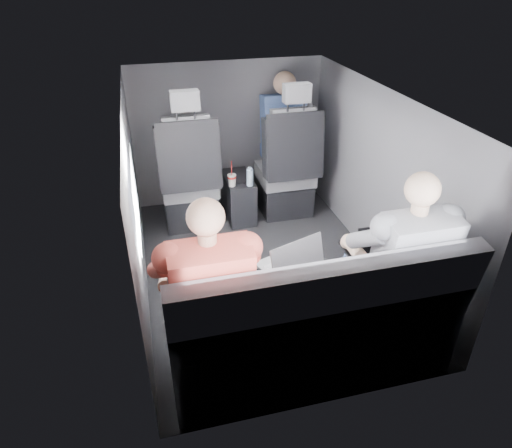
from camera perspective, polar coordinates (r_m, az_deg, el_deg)
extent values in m
plane|color=black|center=(3.63, 0.90, -5.58)|extent=(2.60, 2.60, 0.00)
plane|color=#B2B2AD|center=(3.04, 1.11, 15.49)|extent=(2.60, 2.60, 0.00)
cube|color=#56565B|center=(3.19, -14.83, 2.10)|extent=(0.02, 2.60, 1.35)
cube|color=#56565B|center=(3.60, 15.01, 5.45)|extent=(0.02, 2.60, 1.35)
cube|color=#56565B|center=(4.45, -3.49, 11.21)|extent=(1.80, 0.02, 1.35)
cube|color=#56565B|center=(2.25, 9.86, -10.38)|extent=(1.80, 0.02, 1.35)
cube|color=white|center=(2.82, -14.86, 3.39)|extent=(0.02, 0.75, 0.42)
cube|color=black|center=(3.95, 4.83, 10.54)|extent=(0.35, 0.11, 0.59)
cube|color=black|center=(4.26, -8.21, 2.29)|extent=(0.46, 0.48, 0.30)
cube|color=#57565A|center=(4.14, -8.41, 4.97)|extent=(0.48, 0.46, 0.14)
cube|color=#57565A|center=(3.81, -8.45, 8.77)|extent=(0.38, 0.18, 0.61)
cube|color=black|center=(3.81, -11.73, 7.96)|extent=(0.08, 0.21, 0.53)
cube|color=black|center=(3.84, -5.13, 8.71)|extent=(0.08, 0.21, 0.53)
cube|color=black|center=(3.75, -8.32, 8.27)|extent=(0.50, 0.11, 0.58)
cube|color=#57565A|center=(3.63, -8.90, 15.00)|extent=(0.22, 0.10, 0.15)
cube|color=black|center=(4.42, 3.43, 3.67)|extent=(0.46, 0.48, 0.30)
cube|color=#57565A|center=(4.30, 3.61, 6.29)|extent=(0.48, 0.46, 0.14)
cube|color=#57565A|center=(3.99, 4.66, 10.01)|extent=(0.38, 0.18, 0.61)
cube|color=black|center=(3.94, 1.56, 9.35)|extent=(0.08, 0.21, 0.53)
cube|color=black|center=(4.07, 7.62, 9.82)|extent=(0.08, 0.21, 0.53)
cube|color=black|center=(3.93, 4.95, 9.55)|extent=(0.50, 0.11, 0.58)
cube|color=#57565A|center=(3.82, 5.13, 16.00)|extent=(0.22, 0.10, 0.15)
cube|color=black|center=(4.26, -2.18, 3.37)|extent=(0.24, 0.48, 0.40)
cylinder|color=black|center=(4.05, -2.56, 5.12)|extent=(0.09, 0.09, 0.01)
cylinder|color=black|center=(4.07, -1.04, 5.29)|extent=(0.09, 0.09, 0.01)
cube|color=#57565A|center=(2.74, 6.69, -13.87)|extent=(1.60, 0.50, 0.45)
cube|color=#57565A|center=(2.29, 9.38, -9.51)|extent=(1.60, 0.17, 0.47)
cylinder|color=red|center=(3.98, -3.04, 5.89)|extent=(0.08, 0.08, 0.02)
cylinder|color=white|center=(3.97, -3.05, 6.12)|extent=(0.08, 0.08, 0.01)
cylinder|color=red|center=(3.94, -3.08, 7.02)|extent=(0.01, 0.01, 0.13)
cylinder|color=#9AB9D1|center=(3.99, -0.78, 5.83)|extent=(0.06, 0.06, 0.15)
cylinder|color=#9AB9D1|center=(3.96, -0.79, 6.94)|extent=(0.03, 0.03, 0.02)
cube|color=silver|center=(2.60, -8.03, -6.31)|extent=(0.37, 0.34, 0.02)
cube|color=silver|center=(2.58, -8.01, -6.31)|extent=(0.28, 0.22, 0.00)
cube|color=silver|center=(2.65, -8.24, -5.28)|extent=(0.10, 0.08, 0.00)
cube|color=silver|center=(2.42, -7.80, -6.05)|extent=(0.30, 0.20, 0.21)
cube|color=silver|center=(2.43, -7.81, -6.00)|extent=(0.26, 0.17, 0.18)
cube|color=#AAABAF|center=(2.67, 4.16, -5.01)|extent=(0.40, 0.34, 0.02)
cube|color=silver|center=(2.65, 4.27, -4.99)|extent=(0.31, 0.22, 0.00)
cube|color=#AAABAF|center=(2.72, 3.71, -3.98)|extent=(0.11, 0.08, 0.00)
cube|color=#AAABAF|center=(2.48, 5.33, -4.64)|extent=(0.35, 0.18, 0.23)
cube|color=silver|center=(2.49, 5.28, -4.59)|extent=(0.30, 0.15, 0.19)
cube|color=black|center=(2.88, 14.24, -3.03)|extent=(0.36, 0.26, 0.02)
cube|color=black|center=(2.86, 14.40, -3.01)|extent=(0.29, 0.15, 0.00)
cube|color=black|center=(2.93, 13.64, -2.11)|extent=(0.11, 0.06, 0.00)
cube|color=black|center=(2.71, 15.99, -2.54)|extent=(0.35, 0.09, 0.23)
cube|color=silver|center=(2.71, 15.91, -2.50)|extent=(0.31, 0.07, 0.20)
cube|color=#35353A|center=(2.52, -8.58, -9.92)|extent=(0.15, 0.43, 0.13)
cube|color=#35353A|center=(2.54, -3.72, -9.23)|extent=(0.15, 0.43, 0.13)
cube|color=#35353A|center=(2.88, -8.69, -11.49)|extent=(0.13, 0.13, 0.45)
cube|color=#35353A|center=(2.90, -4.40, -10.88)|extent=(0.13, 0.13, 0.45)
cube|color=#CE5844|center=(2.22, -5.65, -8.07)|extent=(0.39, 0.26, 0.53)
sphere|color=tan|center=(2.04, -6.33, 0.88)|extent=(0.18, 0.18, 0.18)
cylinder|color=tan|center=(2.49, -11.08, -6.36)|extent=(0.11, 0.27, 0.12)
cylinder|color=tan|center=(2.52, -2.22, -5.15)|extent=(0.11, 0.27, 0.12)
cube|color=navy|center=(2.79, 14.14, -6.14)|extent=(0.15, 0.43, 0.13)
cube|color=navy|center=(2.89, 17.97, -5.39)|extent=(0.15, 0.43, 0.13)
cube|color=navy|center=(3.12, 11.61, -8.06)|extent=(0.13, 0.13, 0.45)
cube|color=navy|center=(3.21, 15.14, -7.34)|extent=(0.13, 0.13, 0.45)
cube|color=gray|center=(2.57, 18.95, -3.89)|extent=(0.39, 0.27, 0.53)
sphere|color=beige|center=(2.41, 20.09, 4.10)|extent=(0.18, 0.18, 0.18)
cylinder|color=beige|center=(2.72, 12.13, -2.91)|extent=(0.11, 0.27, 0.12)
cylinder|color=beige|center=(2.91, 19.16, -1.76)|extent=(0.11, 0.27, 0.12)
cube|color=navy|center=(4.33, 3.52, 12.12)|extent=(0.41, 0.26, 0.59)
sphere|color=tan|center=(4.24, 3.61, 17.17)|extent=(0.20, 0.20, 0.20)
cube|color=navy|center=(4.48, 3.18, 8.84)|extent=(0.35, 0.41, 0.12)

